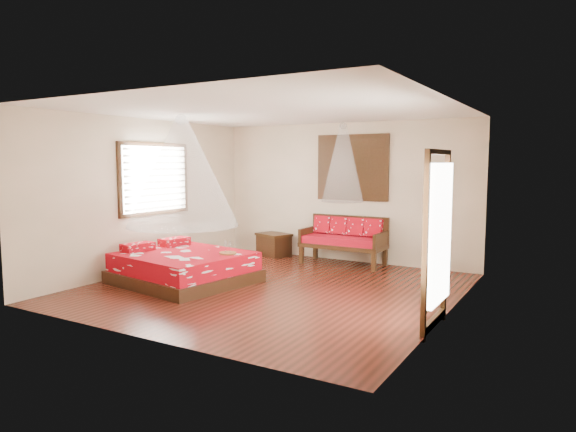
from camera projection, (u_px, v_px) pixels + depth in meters
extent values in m
cube|color=#33130B|center=(273.00, 289.00, 8.22)|extent=(5.50, 5.50, 0.02)
cube|color=white|center=(272.00, 110.00, 7.93)|extent=(5.50, 5.50, 0.02)
cube|color=#BCAC8A|center=(146.00, 195.00, 9.46)|extent=(0.02, 5.50, 2.80)
cube|color=#BCAC8A|center=(452.00, 209.00, 6.69)|extent=(0.02, 5.50, 2.80)
cube|color=#BCAC8A|center=(344.00, 192.00, 10.44)|extent=(5.50, 0.02, 2.80)
cube|color=#BCAC8A|center=(141.00, 217.00, 5.70)|extent=(5.50, 0.02, 2.80)
cube|color=black|center=(184.00, 276.00, 8.62)|extent=(2.31, 2.15, 0.20)
cube|color=#A70513|center=(184.00, 262.00, 8.59)|extent=(2.19, 2.03, 0.30)
cube|color=#A70513|center=(138.00, 247.00, 8.75)|extent=(0.37, 0.57, 0.14)
cube|color=#A70513|center=(174.00, 242.00, 9.34)|extent=(0.37, 0.57, 0.14)
cube|color=black|center=(302.00, 253.00, 10.20)|extent=(0.08, 0.08, 0.42)
cube|color=black|center=(374.00, 260.00, 9.44)|extent=(0.08, 0.08, 0.42)
cube|color=black|center=(316.00, 249.00, 10.72)|extent=(0.08, 0.08, 0.42)
cube|color=black|center=(385.00, 255.00, 9.96)|extent=(0.08, 0.08, 0.42)
cube|color=black|center=(343.00, 246.00, 10.06)|extent=(1.64, 0.73, 0.08)
cube|color=maroon|center=(343.00, 240.00, 10.05)|extent=(1.58, 0.67, 0.14)
cube|color=black|center=(350.00, 229.00, 10.31)|extent=(1.64, 0.06, 0.55)
cube|color=black|center=(308.00, 235.00, 10.43)|extent=(0.06, 0.73, 0.30)
cube|color=black|center=(381.00, 241.00, 9.65)|extent=(0.06, 0.73, 0.30)
cube|color=#A70513|center=(323.00, 225.00, 10.47)|extent=(0.35, 0.19, 0.36)
cube|color=#A70513|center=(339.00, 226.00, 10.29)|extent=(0.35, 0.19, 0.36)
cube|color=#A70513|center=(356.00, 227.00, 10.11)|extent=(0.35, 0.19, 0.36)
cube|color=#A70513|center=(373.00, 228.00, 9.92)|extent=(0.35, 0.19, 0.36)
cube|color=black|center=(274.00, 246.00, 11.05)|extent=(0.78, 0.67, 0.43)
cube|color=black|center=(274.00, 235.00, 11.03)|extent=(0.83, 0.72, 0.05)
cube|color=black|center=(352.00, 168.00, 10.26)|extent=(1.52, 0.06, 1.32)
cube|color=black|center=(352.00, 168.00, 10.25)|extent=(1.35, 0.04, 1.10)
cube|color=black|center=(155.00, 179.00, 9.58)|extent=(0.08, 1.74, 1.34)
cube|color=silver|center=(156.00, 179.00, 9.56)|extent=(0.04, 1.54, 1.10)
cube|color=black|center=(436.00, 241.00, 6.23)|extent=(0.08, 1.02, 2.16)
cube|color=white|center=(435.00, 233.00, 6.23)|extent=(0.03, 0.82, 1.70)
cylinder|color=brown|center=(228.00, 253.00, 8.45)|extent=(0.28, 0.28, 0.03)
cone|color=white|center=(182.00, 172.00, 8.44)|extent=(1.84, 1.84, 1.80)
cone|color=white|center=(343.00, 163.00, 9.85)|extent=(0.81, 0.81, 1.50)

